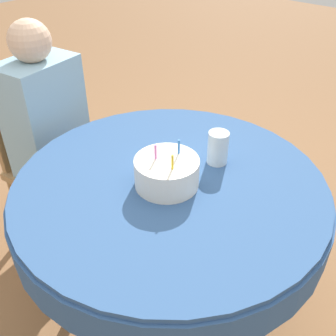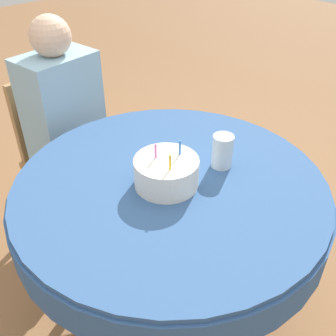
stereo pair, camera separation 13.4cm
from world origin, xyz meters
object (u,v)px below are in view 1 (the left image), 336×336
at_px(chair, 45,158).
at_px(person, 49,124).
at_px(birthday_cake, 167,172).
at_px(drinking_glass, 218,148).

distance_m(chair, person, 0.24).
bearing_deg(person, chair, 90.00).
xyz_separation_m(chair, birthday_cake, (-0.03, -0.84, 0.33)).
distance_m(birthday_cake, drinking_glass, 0.23).
bearing_deg(chair, birthday_cake, -100.08).
bearing_deg(chair, drinking_glass, -85.65).
xyz_separation_m(person, birthday_cake, (-0.04, -0.76, 0.10)).
xyz_separation_m(chair, drinking_glass, (0.20, -0.90, 0.34)).
distance_m(chair, birthday_cake, 0.91).
relative_size(person, drinking_glass, 9.09).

